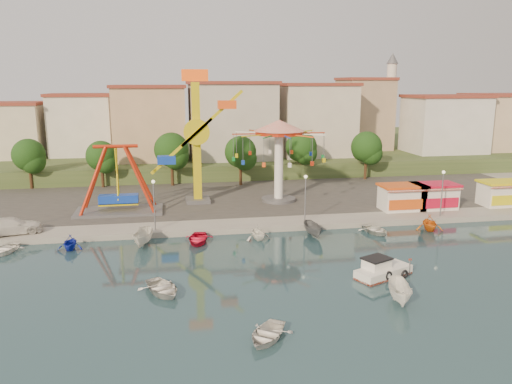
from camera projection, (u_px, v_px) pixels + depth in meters
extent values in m
plane|color=#152F3A|center=(252.00, 277.00, 40.64)|extent=(200.00, 200.00, 0.00)
cube|color=#9E998E|center=(202.00, 160.00, 100.23)|extent=(200.00, 100.00, 0.60)
cube|color=#4C4944|center=(217.00, 192.00, 69.37)|extent=(90.00, 28.00, 0.01)
cube|color=#384C26|center=(200.00, 151.00, 104.78)|extent=(200.00, 60.00, 3.00)
cube|color=#59595E|center=(119.00, 211.00, 58.68)|extent=(10.00, 5.00, 0.30)
cube|color=#153CB8|center=(119.00, 199.00, 58.36)|extent=(4.50, 1.40, 1.00)
cylinder|color=#AF250E|center=(115.00, 146.00, 57.03)|extent=(5.00, 0.40, 0.40)
cube|color=#59595E|center=(198.00, 200.00, 63.63)|extent=(3.00, 3.00, 0.50)
cube|color=yellow|center=(197.00, 144.00, 62.07)|extent=(1.00, 1.00, 15.00)
cube|color=#E84A0C|center=(195.00, 75.00, 60.29)|extent=(3.20, 0.50, 1.40)
cylinder|color=yellow|center=(197.00, 132.00, 60.98)|extent=(3.20, 0.50, 3.20)
cube|color=yellow|center=(212.00, 118.00, 60.75)|extent=(7.74, 0.35, 6.87)
cube|color=#F54F15|center=(227.00, 105.00, 60.71)|extent=(2.20, 1.20, 1.00)
cylinder|color=#59595E|center=(278.00, 199.00, 64.30)|extent=(4.40, 4.40, 0.40)
cylinder|color=white|center=(279.00, 166.00, 63.38)|extent=(1.10, 1.10, 9.00)
cylinder|color=#AF250E|center=(279.00, 133.00, 62.45)|extent=(6.00, 6.00, 0.50)
cone|color=red|center=(279.00, 125.00, 62.26)|extent=(6.40, 6.40, 1.40)
cube|color=white|center=(402.00, 198.00, 59.58)|extent=(5.00, 3.00, 2.80)
cube|color=#D24C12|center=(403.00, 186.00, 59.25)|extent=(5.40, 3.40, 0.25)
cube|color=red|center=(409.00, 192.00, 57.69)|extent=(5.00, 0.77, 0.43)
cube|color=white|center=(434.00, 197.00, 60.28)|extent=(5.00, 3.00, 2.80)
cube|color=red|center=(435.00, 184.00, 59.94)|extent=(5.40, 3.40, 0.25)
cube|color=red|center=(442.00, 190.00, 58.38)|extent=(5.00, 0.77, 0.43)
cube|color=white|center=(501.00, 194.00, 61.79)|extent=(5.00, 3.00, 2.80)
cube|color=yellow|center=(503.00, 182.00, 61.45)|extent=(5.40, 3.40, 0.25)
cube|color=red|center=(511.00, 187.00, 59.89)|extent=(5.00, 0.77, 0.43)
cylinder|color=#59595E|center=(154.00, 206.00, 51.14)|extent=(0.14, 0.14, 5.00)
cylinder|color=#59595E|center=(305.00, 200.00, 53.82)|extent=(0.14, 0.14, 5.00)
cylinder|color=#59595E|center=(442.00, 195.00, 56.49)|extent=(0.14, 0.14, 5.00)
cylinder|color=#382314|center=(31.00, 176.00, 71.35)|extent=(0.44, 0.44, 3.60)
sphere|color=black|center=(29.00, 155.00, 70.69)|extent=(4.60, 4.60, 4.60)
cylinder|color=#382314|center=(103.00, 176.00, 72.34)|extent=(0.44, 0.44, 3.40)
sphere|color=black|center=(101.00, 156.00, 71.71)|extent=(4.35, 4.35, 4.35)
cylinder|color=#382314|center=(172.00, 172.00, 73.54)|extent=(0.44, 0.44, 3.92)
sphere|color=black|center=(171.00, 150.00, 72.81)|extent=(5.02, 5.02, 5.02)
cylinder|color=#382314|center=(241.00, 173.00, 73.85)|extent=(0.44, 0.44, 3.66)
sphere|color=black|center=(241.00, 152.00, 73.17)|extent=(4.68, 4.68, 4.68)
cylinder|color=#382314|center=(301.00, 167.00, 78.38)|extent=(0.44, 0.44, 3.80)
sphere|color=black|center=(301.00, 147.00, 77.68)|extent=(4.86, 4.86, 4.86)
cylinder|color=#382314|center=(365.00, 167.00, 78.31)|extent=(0.44, 0.44, 3.77)
sphere|color=black|center=(366.00, 147.00, 77.61)|extent=(4.83, 4.83, 4.83)
cube|color=silver|center=(79.00, 132.00, 84.94)|extent=(12.33, 9.01, 8.63)
cube|color=tan|center=(158.00, 123.00, 87.41)|extent=(11.95, 9.28, 11.23)
cube|color=beige|center=(238.00, 129.00, 86.90)|extent=(12.59, 10.50, 9.20)
cube|color=beige|center=(307.00, 126.00, 92.42)|extent=(10.75, 9.23, 9.24)
cube|color=tan|center=(379.00, 121.00, 92.63)|extent=(12.77, 10.96, 11.21)
cube|color=silver|center=(442.00, 117.00, 92.97)|extent=(8.23, 8.98, 12.36)
cube|color=beige|center=(483.00, 124.00, 100.09)|extent=(11.59, 10.93, 8.76)
cylinder|color=silver|center=(390.00, 106.00, 96.25)|extent=(1.80, 1.80, 16.00)
cylinder|color=#59595E|center=(391.00, 80.00, 95.17)|extent=(2.80, 2.80, 0.30)
cone|color=#59595E|center=(393.00, 58.00, 94.31)|extent=(2.20, 2.20, 2.00)
cube|color=white|center=(383.00, 273.00, 40.83)|extent=(5.31, 3.76, 0.90)
cube|color=#AF250E|center=(383.00, 275.00, 40.87)|extent=(5.31, 3.76, 0.16)
cube|color=white|center=(376.00, 264.00, 40.66)|extent=(2.43, 2.18, 0.90)
cube|color=black|center=(377.00, 258.00, 40.55)|extent=(2.69, 2.44, 0.12)
torus|color=black|center=(389.00, 276.00, 39.84)|extent=(0.77, 0.49, 0.76)
torus|color=black|center=(405.00, 274.00, 40.12)|extent=(0.77, 0.49, 0.76)
imported|color=silver|center=(162.00, 288.00, 37.47)|extent=(4.37, 4.92, 0.84)
imported|color=silver|center=(267.00, 334.00, 30.74)|extent=(4.23, 4.52, 0.76)
imported|color=white|center=(400.00, 292.00, 35.90)|extent=(2.52, 4.20, 1.52)
imported|color=silver|center=(12.00, 226.00, 50.09)|extent=(6.21, 3.86, 1.68)
imported|color=white|center=(4.00, 249.00, 46.34)|extent=(3.60, 4.29, 0.76)
imported|color=#1423AF|center=(70.00, 242.00, 47.26)|extent=(2.52, 2.87, 1.44)
imported|color=silver|center=(143.00, 238.00, 48.38)|extent=(2.39, 4.40, 1.61)
imported|color=red|center=(198.00, 239.00, 49.34)|extent=(3.50, 4.43, 0.83)
imported|color=white|center=(258.00, 232.00, 50.28)|extent=(3.11, 3.40, 1.52)
imported|color=#5C5D61|center=(314.00, 230.00, 51.26)|extent=(1.75, 3.94, 1.48)
imported|color=silver|center=(375.00, 230.00, 52.46)|extent=(3.51, 4.24, 0.76)
imported|color=orange|center=(430.00, 223.00, 53.38)|extent=(3.51, 3.84, 1.72)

